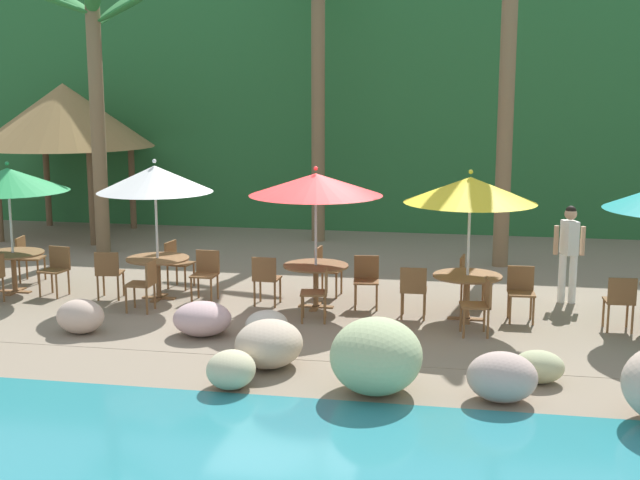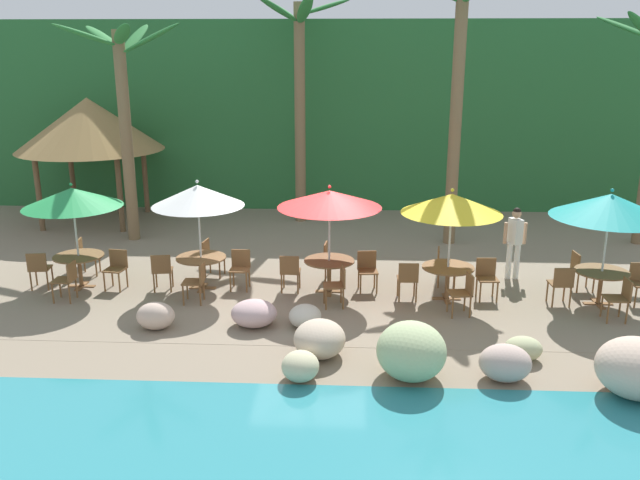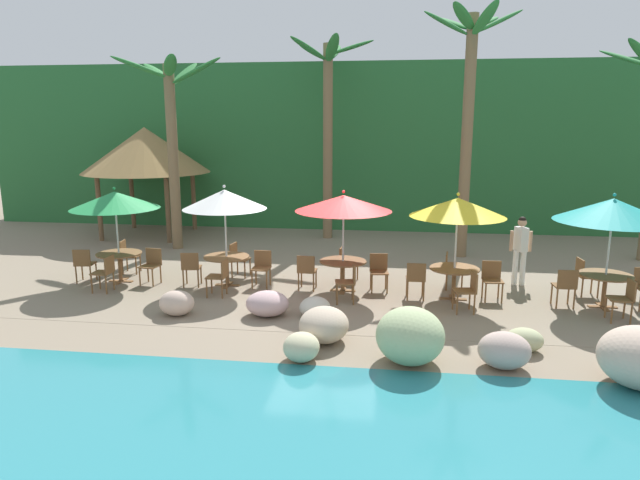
{
  "view_description": "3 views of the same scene",
  "coord_description": "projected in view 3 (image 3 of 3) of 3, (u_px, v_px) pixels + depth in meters",
  "views": [
    {
      "loc": [
        3.02,
        -13.59,
        3.75
      ],
      "look_at": [
        0.53,
        -0.09,
        1.22
      ],
      "focal_mm": 47.86,
      "sensor_mm": 36.0,
      "label": 1
    },
    {
      "loc": [
        0.91,
        -13.51,
        5.23
      ],
      "look_at": [
        0.2,
        0.22,
        1.18
      ],
      "focal_mm": 37.25,
      "sensor_mm": 36.0,
      "label": 2
    },
    {
      "loc": [
        1.58,
        -12.48,
        3.92
      ],
      "look_at": [
        -0.13,
        0.15,
        1.23
      ],
      "focal_mm": 31.45,
      "sensor_mm": 36.0,
      "label": 3
    }
  ],
  "objects": [
    {
      "name": "chair_green_left",
      "position": [
        84.0,
        263.0,
        13.82
      ],
      "size": [
        0.47,
        0.48,
        0.87
      ],
      "color": "brown",
      "rests_on": "ground"
    },
    {
      "name": "chair_red_left",
      "position": [
        307.0,
        270.0,
        13.18
      ],
      "size": [
        0.43,
        0.44,
        0.87
      ],
      "color": "brown",
      "rests_on": "ground"
    },
    {
      "name": "foliage_backdrop",
      "position": [
        355.0,
        147.0,
        21.22
      ],
      "size": [
        28.0,
        2.4,
        6.0
      ],
      "color": "#286633",
      "rests_on": "ground"
    },
    {
      "name": "dining_table_green",
      "position": [
        119.0,
        258.0,
        13.89
      ],
      "size": [
        1.1,
        1.1,
        0.74
      ],
      "color": "brown",
      "rests_on": "ground"
    },
    {
      "name": "chair_yellow_seaward",
      "position": [
        492.0,
        278.0,
        12.51
      ],
      "size": [
        0.44,
        0.45,
        0.87
      ],
      "color": "brown",
      "rests_on": "ground"
    },
    {
      "name": "chair_teal_left",
      "position": [
        565.0,
        285.0,
        11.94
      ],
      "size": [
        0.44,
        0.45,
        0.87
      ],
      "color": "brown",
      "rests_on": "ground"
    },
    {
      "name": "umbrella_green",
      "position": [
        115.0,
        200.0,
        13.59
      ],
      "size": [
        2.12,
        2.12,
        2.38
      ],
      "color": "silver",
      "rests_on": "ground"
    },
    {
      "name": "chair_white_left",
      "position": [
        191.0,
        266.0,
        13.47
      ],
      "size": [
        0.48,
        0.48,
        0.87
      ],
      "color": "brown",
      "rests_on": "ground"
    },
    {
      "name": "dining_table_teal",
      "position": [
        605.0,
        280.0,
        11.95
      ],
      "size": [
        1.1,
        1.1,
        0.74
      ],
      "color": "brown",
      "rests_on": "ground"
    },
    {
      "name": "palm_tree_nearest",
      "position": [
        172.0,
        125.0,
        16.96
      ],
      "size": [
        3.04,
        3.26,
        5.83
      ],
      "color": "brown",
      "rests_on": "ground"
    },
    {
      "name": "chair_green_seaward",
      "position": [
        152.0,
        263.0,
        13.76
      ],
      "size": [
        0.48,
        0.48,
        0.87
      ],
      "color": "brown",
      "rests_on": "ground"
    },
    {
      "name": "chair_red_seaward",
      "position": [
        379.0,
        269.0,
        13.21
      ],
      "size": [
        0.47,
        0.47,
        0.87
      ],
      "color": "brown",
      "rests_on": "ground"
    },
    {
      "name": "palapa_hut",
      "position": [
        145.0,
        150.0,
        19.24
      ],
      "size": [
        4.35,
        4.35,
        3.75
      ],
      "color": "brown",
      "rests_on": "ground"
    },
    {
      "name": "ground_plane",
      "position": [
        325.0,
        293.0,
        13.12
      ],
      "size": [
        120.0,
        120.0,
        0.0
      ],
      "primitive_type": "plane",
      "color": "gray"
    },
    {
      "name": "chair_green_inland",
      "position": [
        127.0,
        254.0,
        14.74
      ],
      "size": [
        0.48,
        0.47,
        0.87
      ],
      "color": "brown",
      "rests_on": "ground"
    },
    {
      "name": "chair_yellow_inland",
      "position": [
        451.0,
        268.0,
        13.32
      ],
      "size": [
        0.47,
        0.47,
        0.87
      ],
      "color": "brown",
      "rests_on": "ground"
    },
    {
      "name": "rock_seawall",
      "position": [
        507.0,
        341.0,
        9.25
      ],
      "size": [
        16.64,
        3.54,
        0.93
      ],
      "color": "tan",
      "rests_on": "ground"
    },
    {
      "name": "waiter_in_white",
      "position": [
        521.0,
        246.0,
        13.54
      ],
      "size": [
        0.52,
        0.39,
        1.7
      ],
      "color": "white",
      "rests_on": "ground"
    },
    {
      "name": "palm_tree_third",
      "position": [
        469.0,
        100.0,
        15.75
      ],
      "size": [
        2.75,
        2.58,
        6.98
      ],
      "color": "brown",
      "rests_on": "ground"
    },
    {
      "name": "umbrella_white",
      "position": [
        225.0,
        199.0,
        13.24
      ],
      "size": [
        2.0,
        2.0,
        2.47
      ],
      "color": "silver",
      "rests_on": "ground"
    },
    {
      "name": "chair_white_right",
      "position": [
        220.0,
        275.0,
        12.74
      ],
      "size": [
        0.43,
        0.42,
        0.87
      ],
      "color": "brown",
      "rests_on": "ground"
    },
    {
      "name": "chair_yellow_right",
      "position": [
        469.0,
        289.0,
        11.66
      ],
      "size": [
        0.49,
        0.48,
        0.87
      ],
      "color": "brown",
      "rests_on": "ground"
    },
    {
      "name": "umbrella_yellow",
      "position": [
        458.0,
        207.0,
        12.17
      ],
      "size": [
        2.09,
        2.09,
        2.42
      ],
      "color": "silver",
      "rests_on": "ground"
    },
    {
      "name": "chair_red_inland",
      "position": [
        346.0,
        261.0,
        13.96
      ],
      "size": [
        0.47,
        0.46,
        0.87
      ],
      "color": "brown",
      "rests_on": "ground"
    },
    {
      "name": "terrace_deck",
      "position": [
        325.0,
        292.0,
        13.12
      ],
      "size": [
        18.0,
        5.2,
        0.01
      ],
      "color": "gray",
      "rests_on": "ground"
    },
    {
      "name": "umbrella_teal",
      "position": [
        613.0,
        210.0,
        11.63
      ],
      "size": [
        2.35,
        2.35,
        2.48
      ],
      "color": "silver",
      "rests_on": "ground"
    },
    {
      "name": "palm_tree_second",
      "position": [
        328.0,
        113.0,
        18.49
      ],
      "size": [
        2.72,
        2.9,
        6.56
      ],
      "color": "brown",
      "rests_on": "ground"
    },
    {
      "name": "chair_white_inland",
      "position": [
        238.0,
        257.0,
        14.4
      ],
      "size": [
        0.48,
        0.47,
        0.87
      ],
      "color": "brown",
      "rests_on": "ground"
    },
    {
      "name": "chair_teal_inland",
      "position": [
        584.0,
        274.0,
        12.8
      ],
      "size": [
        0.46,
        0.46,
        0.87
      ],
      "color": "brown",
      "rests_on": "ground"
    },
    {
      "name": "dining_table_white",
      "position": [
        227.0,
        261.0,
        13.55
      ],
      "size": [
        1.1,
        1.1,
        0.74
      ],
      "color": "brown",
      "rests_on": "ground"
    },
    {
      "name": "chair_green_right",
      "position": [
        106.0,
        271.0,
        13.07
      ],
      "size": [
        0.43,
        0.42,
        0.87
      ],
      "color": "brown",
      "rests_on": "ground"
    },
    {
      "name": "umbrella_red",
      "position": [
        343.0,
        203.0,
        12.8
      ],
      "size": [
        2.23,
        2.23,
        2.4
      ],
      "color": "silver",
      "rests_on": "ground"
    },
    {
      "name": "chair_teal_right",
      "position": [
        625.0,
        297.0,
        11.13
      ],
      "size": [
        0.43,
        0.42,
        0.87
      ],
      "color": "brown",
      "rests_on": "ground"
    },
    {
      "name": "chair_white_seaward",
      "position": [
        262.0,
        266.0,
        13.54
      ],
      "size": [
        0.43,
        0.43,
        0.87
      ],
      "color": "brown",
      "rests_on": "ground"
    },
    {
      "name": "dining_table_red",
      "position": [
        343.0,
        266.0,
        13.11
      ],
      "size": [
        1.1,
        1.1,
        0.74
      ],
      "color": "brown",
      "rests_on": "ground"
    },
    {
      "name": "chair_yellow_left",
      "position": [
        416.0,
        278.0,
        12.49
      ],
      "size": [
        0.43,
        0.44,
        0.87
      ],
      "color": "brown",
      "rests_on": "ground"
    },
    {
      "name": "dining_table_yellow",
      "position": [
        454.0,
        273.0,
        12.47
      ],
      "size": [
        1.1,
        1.1,
        0.74
      ],
      "color": "brown",
      "rests_on": "ground"
    },
    {
      "name": "chair_red_right",
      "position": [
        349.0,
        280.0,
        12.3
      ],
      "size": [
        0.48,
        0.48,
        0.87
      ],
      "color": "brown",
      "rests_on": "ground"
    }
  ]
}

